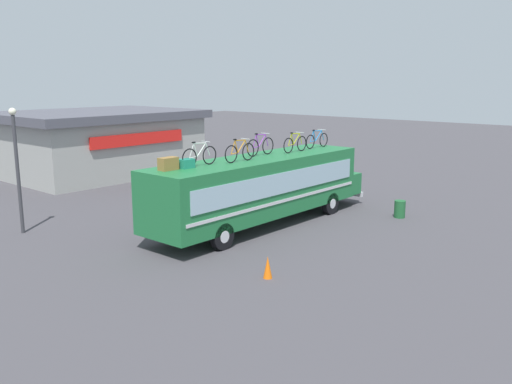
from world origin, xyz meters
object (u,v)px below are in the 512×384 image
(rooftop_bicycle_4, at_px, (295,144))
(street_lamp, at_px, (17,162))
(rooftop_bicycle_2, at_px, (240,152))
(rooftop_bicycle_3, at_px, (260,146))
(traffic_cone, at_px, (268,267))
(bus, at_px, (262,186))
(luggage_bag_1, at_px, (168,164))
(rooftop_bicycle_1, at_px, (200,156))
(trash_bin, at_px, (400,209))
(rooftop_bicycle_5, at_px, (317,140))
(luggage_bag_2, at_px, (186,164))

(rooftop_bicycle_4, height_order, street_lamp, street_lamp)
(rooftop_bicycle_4, xyz_separation_m, street_lamp, (-9.33, 6.52, -0.41))
(rooftop_bicycle_2, xyz_separation_m, rooftop_bicycle_3, (1.87, 0.54, 0.02))
(rooftop_bicycle_4, distance_m, traffic_cone, 8.49)
(bus, relative_size, luggage_bag_1, 17.40)
(rooftop_bicycle_1, distance_m, rooftop_bicycle_2, 1.81)
(rooftop_bicycle_1, distance_m, trash_bin, 9.62)
(luggage_bag_1, distance_m, rooftop_bicycle_5, 8.70)
(trash_bin, bearing_deg, street_lamp, 139.80)
(bus, relative_size, rooftop_bicycle_1, 6.94)
(rooftop_bicycle_3, bearing_deg, street_lamp, 141.13)
(bus, xyz_separation_m, luggage_bag_2, (-3.95, 0.23, 1.37))
(rooftop_bicycle_3, xyz_separation_m, street_lamp, (-7.52, 6.06, -0.43))
(bus, distance_m, street_lamp, 9.71)
(luggage_bag_2, height_order, trash_bin, luggage_bag_2)
(rooftop_bicycle_1, height_order, traffic_cone, rooftop_bicycle_1)
(rooftop_bicycle_2, bearing_deg, trash_bin, -29.42)
(rooftop_bicycle_1, xyz_separation_m, traffic_cone, (-1.39, -4.42, -2.92))
(luggage_bag_1, relative_size, traffic_cone, 0.98)
(luggage_bag_2, bearing_deg, luggage_bag_1, 168.63)
(rooftop_bicycle_3, height_order, traffic_cone, rooftop_bicycle_3)
(rooftop_bicycle_2, xyz_separation_m, rooftop_bicycle_4, (3.68, 0.08, -0.01))
(luggage_bag_2, relative_size, rooftop_bicycle_4, 0.33)
(bus, bearing_deg, street_lamp, 138.31)
(rooftop_bicycle_3, bearing_deg, luggage_bag_1, 179.75)
(luggage_bag_2, bearing_deg, traffic_cone, -99.55)
(trash_bin, bearing_deg, rooftop_bicycle_3, 137.73)
(rooftop_bicycle_2, height_order, traffic_cone, rooftop_bicycle_2)
(rooftop_bicycle_4, bearing_deg, rooftop_bicycle_3, 165.91)
(rooftop_bicycle_1, height_order, rooftop_bicycle_3, rooftop_bicycle_3)
(rooftop_bicycle_5, distance_m, trash_bin, 4.91)
(rooftop_bicycle_3, relative_size, street_lamp, 0.34)
(bus, height_order, street_lamp, street_lamp)
(rooftop_bicycle_2, bearing_deg, street_lamp, 130.59)
(rooftop_bicycle_2, distance_m, rooftop_bicycle_3, 1.94)
(bus, bearing_deg, rooftop_bicycle_3, 47.13)
(rooftop_bicycle_3, xyz_separation_m, traffic_cone, (-5.03, -4.58, -2.93))
(traffic_cone, relative_size, street_lamp, 0.14)
(bus, xyz_separation_m, luggage_bag_1, (-4.66, 0.37, 1.43))
(luggage_bag_1, bearing_deg, bus, -4.55)
(trash_bin, bearing_deg, rooftop_bicycle_1, 153.93)
(rooftop_bicycle_3, relative_size, traffic_cone, 2.43)
(luggage_bag_1, relative_size, rooftop_bicycle_5, 0.39)
(luggage_bag_2, xyz_separation_m, trash_bin, (8.89, -4.07, -2.66))
(luggage_bag_2, xyz_separation_m, rooftop_bicycle_1, (0.64, -0.03, 0.22))
(bus, height_order, luggage_bag_2, luggage_bag_2)
(rooftop_bicycle_1, bearing_deg, bus, -3.34)
(trash_bin, relative_size, street_lamp, 0.15)
(rooftop_bicycle_1, bearing_deg, rooftop_bicycle_3, 2.44)
(bus, distance_m, luggage_bag_1, 4.89)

